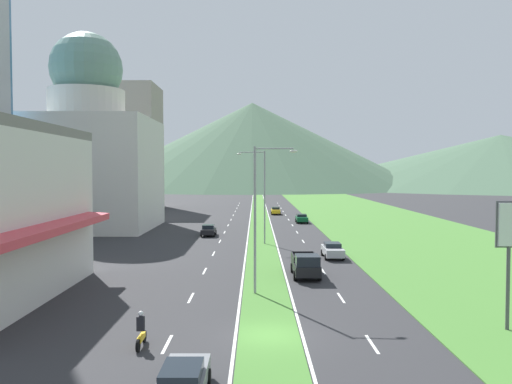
% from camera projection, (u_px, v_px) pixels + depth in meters
% --- Properties ---
extents(ground_plane, '(600.00, 600.00, 0.00)m').
position_uv_depth(ground_plane, '(269.00, 336.00, 26.91)').
color(ground_plane, '#2D2D30').
extents(grass_median, '(3.20, 240.00, 0.06)m').
position_uv_depth(grass_median, '(260.00, 222.00, 86.86)').
color(grass_median, '#477F33').
rests_on(grass_median, ground_plane).
extents(grass_verge_right, '(24.00, 240.00, 0.06)m').
position_uv_depth(grass_verge_right, '(382.00, 222.00, 86.86)').
color(grass_verge_right, '#477F33').
rests_on(grass_verge_right, ground_plane).
extents(lane_dash_left_2, '(0.16, 2.80, 0.01)m').
position_uv_depth(lane_dash_left_2, '(167.00, 344.00, 25.65)').
color(lane_dash_left_2, silver).
rests_on(lane_dash_left_2, ground_plane).
extents(lane_dash_left_3, '(0.16, 2.80, 0.01)m').
position_uv_depth(lane_dash_left_3, '(191.00, 298.00, 35.01)').
color(lane_dash_left_3, silver).
rests_on(lane_dash_left_3, ground_plane).
extents(lane_dash_left_4, '(0.16, 2.80, 0.01)m').
position_uv_depth(lane_dash_left_4, '(205.00, 271.00, 44.37)').
color(lane_dash_left_4, silver).
rests_on(lane_dash_left_4, ground_plane).
extents(lane_dash_left_5, '(0.16, 2.80, 0.01)m').
position_uv_depth(lane_dash_left_5, '(213.00, 254.00, 53.73)').
color(lane_dash_left_5, silver).
rests_on(lane_dash_left_5, ground_plane).
extents(lane_dash_left_6, '(0.16, 2.80, 0.01)m').
position_uv_depth(lane_dash_left_6, '(220.00, 241.00, 63.09)').
color(lane_dash_left_6, silver).
rests_on(lane_dash_left_6, ground_plane).
extents(lane_dash_left_7, '(0.16, 2.80, 0.01)m').
position_uv_depth(lane_dash_left_7, '(224.00, 232.00, 72.45)').
color(lane_dash_left_7, silver).
rests_on(lane_dash_left_7, ground_plane).
extents(lane_dash_left_8, '(0.16, 2.80, 0.01)m').
position_uv_depth(lane_dash_left_8, '(228.00, 225.00, 81.81)').
color(lane_dash_left_8, silver).
rests_on(lane_dash_left_8, ground_plane).
extents(lane_dash_left_9, '(0.16, 2.80, 0.01)m').
position_uv_depth(lane_dash_left_9, '(231.00, 220.00, 91.17)').
color(lane_dash_left_9, silver).
rests_on(lane_dash_left_9, ground_plane).
extents(lane_dash_left_10, '(0.16, 2.80, 0.01)m').
position_uv_depth(lane_dash_left_10, '(233.00, 215.00, 100.53)').
color(lane_dash_left_10, silver).
rests_on(lane_dash_left_10, ground_plane).
extents(lane_dash_left_11, '(0.16, 2.80, 0.01)m').
position_uv_depth(lane_dash_left_11, '(235.00, 211.00, 109.89)').
color(lane_dash_left_11, silver).
rests_on(lane_dash_left_11, ground_plane).
extents(lane_dash_left_12, '(0.16, 2.80, 0.01)m').
position_uv_depth(lane_dash_left_12, '(237.00, 208.00, 119.25)').
color(lane_dash_left_12, silver).
rests_on(lane_dash_left_12, ground_plane).
extents(lane_dash_left_13, '(0.16, 2.80, 0.01)m').
position_uv_depth(lane_dash_left_13, '(238.00, 205.00, 128.61)').
color(lane_dash_left_13, silver).
rests_on(lane_dash_left_13, ground_plane).
extents(lane_dash_left_14, '(0.16, 2.80, 0.01)m').
position_uv_depth(lane_dash_left_14, '(239.00, 203.00, 137.98)').
color(lane_dash_left_14, silver).
rests_on(lane_dash_left_14, ground_plane).
extents(lane_dash_right_2, '(0.16, 2.80, 0.01)m').
position_uv_depth(lane_dash_right_2, '(372.00, 344.00, 25.65)').
color(lane_dash_right_2, silver).
rests_on(lane_dash_right_2, ground_plane).
extents(lane_dash_right_3, '(0.16, 2.80, 0.01)m').
position_uv_depth(lane_dash_right_3, '(341.00, 298.00, 35.01)').
color(lane_dash_right_3, silver).
rests_on(lane_dash_right_3, ground_plane).
extents(lane_dash_right_4, '(0.16, 2.80, 0.01)m').
position_uv_depth(lane_dash_right_4, '(323.00, 271.00, 44.37)').
color(lane_dash_right_4, silver).
rests_on(lane_dash_right_4, ground_plane).
extents(lane_dash_right_5, '(0.16, 2.80, 0.01)m').
position_uv_depth(lane_dash_right_5, '(311.00, 254.00, 53.73)').
color(lane_dash_right_5, silver).
rests_on(lane_dash_right_5, ground_plane).
extents(lane_dash_right_6, '(0.16, 2.80, 0.01)m').
position_uv_depth(lane_dash_right_6, '(303.00, 241.00, 63.09)').
color(lane_dash_right_6, silver).
rests_on(lane_dash_right_6, ground_plane).
extents(lane_dash_right_7, '(0.16, 2.80, 0.01)m').
position_uv_depth(lane_dash_right_7, '(297.00, 232.00, 72.45)').
color(lane_dash_right_7, silver).
rests_on(lane_dash_right_7, ground_plane).
extents(lane_dash_right_8, '(0.16, 2.80, 0.01)m').
position_uv_depth(lane_dash_right_8, '(292.00, 225.00, 81.81)').
color(lane_dash_right_8, silver).
rests_on(lane_dash_right_8, ground_plane).
extents(lane_dash_right_9, '(0.16, 2.80, 0.01)m').
position_uv_depth(lane_dash_right_9, '(289.00, 220.00, 91.17)').
color(lane_dash_right_9, silver).
rests_on(lane_dash_right_9, ground_plane).
extents(lane_dash_right_10, '(0.16, 2.80, 0.01)m').
position_uv_depth(lane_dash_right_10, '(286.00, 215.00, 100.53)').
color(lane_dash_right_10, silver).
rests_on(lane_dash_right_10, ground_plane).
extents(lane_dash_right_11, '(0.16, 2.80, 0.01)m').
position_uv_depth(lane_dash_right_11, '(283.00, 211.00, 109.90)').
color(lane_dash_right_11, silver).
rests_on(lane_dash_right_11, ground_plane).
extents(lane_dash_right_12, '(0.16, 2.80, 0.01)m').
position_uv_depth(lane_dash_right_12, '(281.00, 208.00, 119.26)').
color(lane_dash_right_12, silver).
rests_on(lane_dash_right_12, ground_plane).
extents(lane_dash_right_13, '(0.16, 2.80, 0.01)m').
position_uv_depth(lane_dash_right_13, '(279.00, 205.00, 128.62)').
color(lane_dash_right_13, silver).
rests_on(lane_dash_right_13, ground_plane).
extents(lane_dash_right_14, '(0.16, 2.80, 0.01)m').
position_uv_depth(lane_dash_right_14, '(277.00, 203.00, 137.98)').
color(lane_dash_right_14, silver).
rests_on(lane_dash_right_14, ground_plane).
extents(edge_line_median_left, '(0.16, 240.00, 0.01)m').
position_uv_depth(edge_line_median_left, '(250.00, 222.00, 86.86)').
color(edge_line_median_left, silver).
rests_on(edge_line_median_left, ground_plane).
extents(edge_line_median_right, '(0.16, 240.00, 0.01)m').
position_uv_depth(edge_line_median_right, '(270.00, 222.00, 86.86)').
color(edge_line_median_right, silver).
rests_on(edge_line_median_right, ground_plane).
extents(domed_building, '(19.43, 19.43, 29.07)m').
position_uv_depth(domed_building, '(87.00, 154.00, 76.81)').
color(domed_building, silver).
rests_on(domed_building, ground_plane).
extents(midrise_colored, '(14.23, 14.23, 28.11)m').
position_uv_depth(midrise_colored, '(127.00, 147.00, 118.35)').
color(midrise_colored, '#9E9384').
rests_on(midrise_colored, ground_plane).
extents(hill_far_left, '(188.45, 188.45, 30.73)m').
position_uv_depth(hill_far_left, '(53.00, 158.00, 271.17)').
color(hill_far_left, '#3D5647').
rests_on(hill_far_left, ground_plane).
extents(hill_far_center, '(176.92, 176.92, 44.51)m').
position_uv_depth(hill_far_center, '(252.00, 145.00, 272.25)').
color(hill_far_center, '#47664C').
rests_on(hill_far_center, ground_plane).
extents(hill_far_right, '(234.24, 234.24, 28.52)m').
position_uv_depth(hill_far_right, '(500.00, 161.00, 284.68)').
color(hill_far_right, '#47664C').
rests_on(hill_far_right, ground_plane).
extents(street_lamp_near, '(3.03, 0.44, 10.32)m').
position_uv_depth(street_lamp_near, '(259.00, 210.00, 35.87)').
color(street_lamp_near, '#99999E').
rests_on(street_lamp_near, ground_plane).
extents(street_lamp_mid, '(3.36, 0.45, 10.97)m').
position_uv_depth(street_lamp_mid, '(262.00, 191.00, 60.57)').
color(street_lamp_mid, '#99999E').
rests_on(street_lamp_mid, ground_plane).
extents(car_1, '(1.85, 4.72, 1.37)m').
position_uv_depth(car_1, '(182.00, 382.00, 19.28)').
color(car_1, slate).
rests_on(car_1, ground_plane).
extents(car_2, '(1.96, 4.03, 1.43)m').
position_uv_depth(car_2, '(302.00, 218.00, 85.66)').
color(car_2, '#0C5128').
rests_on(car_2, ground_plane).
extents(car_3, '(1.92, 4.47, 1.49)m').
position_uv_depth(car_3, '(332.00, 250.00, 51.13)').
color(car_3, '#B2B2B7').
rests_on(car_3, ground_plane).
extents(car_5, '(1.85, 4.09, 1.43)m').
position_uv_depth(car_5, '(276.00, 211.00, 102.29)').
color(car_5, yellow).
rests_on(car_5, ground_plane).
extents(car_6, '(1.91, 4.01, 1.48)m').
position_uv_depth(car_6, '(208.00, 230.00, 68.50)').
color(car_6, black).
rests_on(car_6, ground_plane).
extents(pickup_truck_0, '(2.18, 5.40, 2.00)m').
position_uv_depth(pickup_truck_0, '(306.00, 265.00, 41.81)').
color(pickup_truck_0, black).
rests_on(pickup_truck_0, ground_plane).
extents(motorcycle_rider, '(0.36, 2.00, 1.80)m').
position_uv_depth(motorcycle_rider, '(141.00, 332.00, 25.17)').
color(motorcycle_rider, black).
rests_on(motorcycle_rider, ground_plane).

